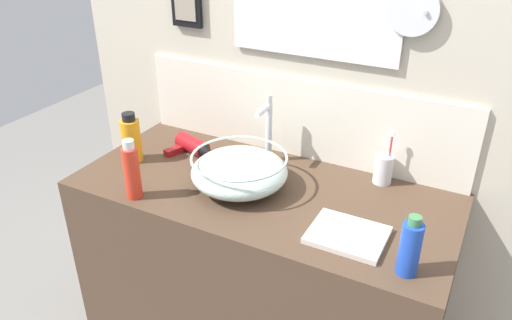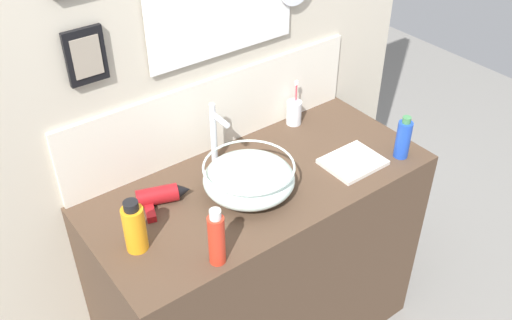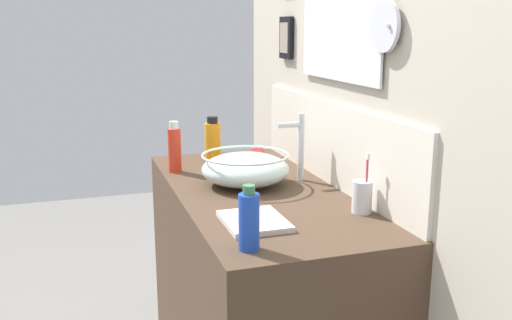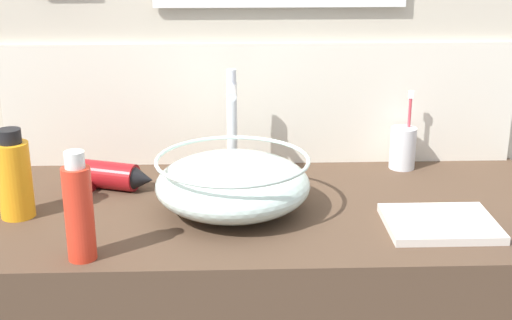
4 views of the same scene
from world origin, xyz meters
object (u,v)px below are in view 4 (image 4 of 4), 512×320
(faucet, at_px, (232,118))
(hand_towel, at_px, (440,223))
(soap_dispenser, at_px, (79,210))
(toothbrush_cup, at_px, (403,147))
(hair_drier, at_px, (110,177))
(glass_bowl_sink, at_px, (233,183))
(shampoo_bottle, at_px, (14,177))

(faucet, distance_m, hand_towel, 0.51)
(soap_dispenser, bearing_deg, hand_towel, 9.18)
(faucet, bearing_deg, toothbrush_cup, 6.26)
(hair_drier, bearing_deg, glass_bowl_sink, -25.82)
(glass_bowl_sink, xyz_separation_m, soap_dispenser, (-0.26, -0.20, 0.03))
(shampoo_bottle, distance_m, hand_towel, 0.83)
(toothbrush_cup, xyz_separation_m, soap_dispenser, (-0.67, -0.45, 0.04))
(shampoo_bottle, bearing_deg, hair_drier, 41.06)
(soap_dispenser, relative_size, shampoo_bottle, 1.09)
(toothbrush_cup, relative_size, hand_towel, 0.89)
(hand_towel, bearing_deg, glass_bowl_sink, 166.36)
(faucet, bearing_deg, shampoo_bottle, -153.57)
(hair_drier, xyz_separation_m, hand_towel, (0.66, -0.23, -0.02))
(glass_bowl_sink, height_order, hand_towel, glass_bowl_sink)
(soap_dispenser, xyz_separation_m, shampoo_bottle, (-0.16, 0.19, -0.01))
(shampoo_bottle, bearing_deg, hand_towel, -5.83)
(hand_towel, bearing_deg, shampoo_bottle, 174.17)
(glass_bowl_sink, relative_size, toothbrush_cup, 1.67)
(shampoo_bottle, bearing_deg, glass_bowl_sink, 1.63)
(faucet, relative_size, soap_dispenser, 1.25)
(glass_bowl_sink, height_order, faucet, faucet)
(toothbrush_cup, distance_m, shampoo_bottle, 0.87)
(glass_bowl_sink, relative_size, shampoo_bottle, 1.72)
(hand_towel, bearing_deg, faucet, 143.22)
(shampoo_bottle, bearing_deg, toothbrush_cup, 17.19)
(toothbrush_cup, bearing_deg, glass_bowl_sink, -148.67)
(soap_dispenser, bearing_deg, glass_bowl_sink, 37.60)
(hair_drier, relative_size, soap_dispenser, 0.97)
(hand_towel, bearing_deg, soap_dispenser, -170.82)
(faucet, xyz_separation_m, hand_towel, (0.40, -0.30, -0.13))
(soap_dispenser, relative_size, hand_towel, 0.94)
(glass_bowl_sink, xyz_separation_m, faucet, (0.00, 0.20, 0.08))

